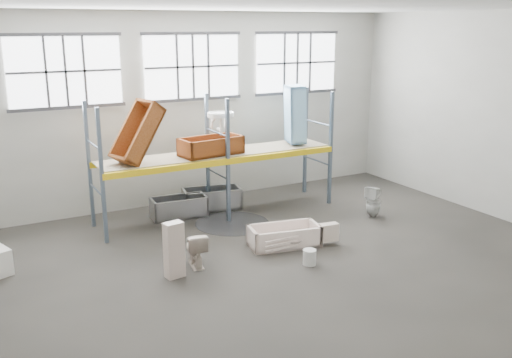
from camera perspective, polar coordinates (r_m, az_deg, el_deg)
floor at (r=11.67m, az=3.57°, el=-8.60°), size 12.00×10.00×0.10m
ceiling at (r=10.68m, az=4.04°, el=17.29°), size 12.00×10.00×0.10m
wall_back at (r=15.33m, az=-6.41°, el=7.04°), size 12.00×0.10×5.00m
wall_right at (r=14.99m, az=23.85°, el=5.65°), size 0.10×10.00×5.00m
window_left at (r=14.21m, az=-18.57°, el=10.19°), size 2.60×0.04×1.60m
window_mid at (r=15.12m, az=-6.37°, el=11.12°), size 2.60×0.04×1.60m
window_right at (r=16.59m, az=4.10°, el=11.54°), size 2.60×0.04×1.60m
rack_upright_la at (r=12.62m, az=-15.18°, el=0.19°), size 0.08×0.08×3.00m
rack_upright_lb at (r=13.76m, az=-16.38°, el=1.33°), size 0.08×0.08×3.00m
rack_upright_ma at (r=13.59m, az=-2.83°, el=1.77°), size 0.08×0.08×3.00m
rack_upright_mb at (r=14.65m, az=-4.88°, el=2.72°), size 0.08×0.08×3.00m
rack_upright_ra at (r=15.10m, az=7.48°, el=3.03°), size 0.08×0.08×3.00m
rack_upright_rb at (r=16.06m, az=4.97°, el=3.83°), size 0.08×0.08×3.00m
rack_beam_front at (r=13.59m, az=-2.83°, el=1.77°), size 6.00×0.10×0.14m
rack_beam_back at (r=14.65m, az=-4.88°, el=2.72°), size 6.00×0.10×0.14m
shelf_deck at (r=14.10m, az=-3.90°, el=2.58°), size 5.90×1.10×0.03m
wet_patch at (r=13.84m, az=-2.39°, el=-4.44°), size 1.80×1.80×0.00m
bathtub_beige at (r=12.42m, az=2.85°, el=-5.71°), size 1.63×1.00×0.45m
cistern_spare at (r=12.55m, az=7.29°, el=-5.31°), size 0.43×0.24×0.39m
sink_in_tub at (r=12.31m, az=3.68°, el=-6.24°), size 0.61×0.61×0.16m
toilet_beige at (r=11.44m, az=-6.08°, el=-6.96°), size 0.52×0.76×0.71m
cistern_tall at (r=10.92m, az=-8.21°, el=-7.05°), size 0.38×0.28×1.09m
toilet_white at (r=14.47m, az=11.68°, el=-2.22°), size 0.47×0.47×0.80m
steel_tub_left at (r=14.36m, az=-7.73°, el=-2.78°), size 1.42×0.76×0.50m
steel_tub_right at (r=14.89m, az=-4.44°, el=-1.96°), size 1.58×0.97×0.54m
rust_tub_flat at (r=13.84m, az=-4.54°, el=3.35°), size 1.60×0.90×0.43m
rust_tub_tilted at (r=13.18m, az=-11.80°, el=4.58°), size 1.36×1.03×1.46m
sink_on_shelf at (r=13.86m, az=-3.53°, el=4.54°), size 0.71×0.59×0.58m
blue_tub_upright at (r=14.98m, az=3.93°, el=6.51°), size 0.64×0.80×1.50m
bucket at (r=11.54m, az=5.39°, el=-7.80°), size 0.32×0.32×0.31m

